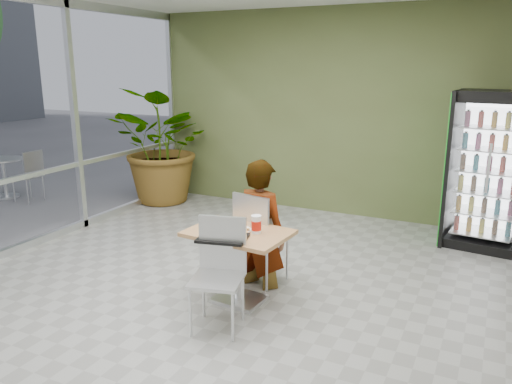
{
  "coord_description": "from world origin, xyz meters",
  "views": [
    {
      "loc": [
        2.41,
        -4.07,
        2.36
      ],
      "look_at": [
        0.11,
        0.65,
        1.0
      ],
      "focal_mm": 35.0,
      "sensor_mm": 36.0,
      "label": 1
    }
  ],
  "objects_px": {
    "dining_table": "(239,252)",
    "seated_woman": "(261,236)",
    "cafeteria_tray": "(223,238)",
    "beverage_fridge": "(488,171)",
    "soda_cup": "(256,225)",
    "chair_near": "(220,264)",
    "potted_plant": "(166,146)",
    "chair_far": "(257,232)"
  },
  "relations": [
    {
      "from": "chair_far",
      "to": "dining_table",
      "type": "bearing_deg",
      "value": 102.26
    },
    {
      "from": "soda_cup",
      "to": "cafeteria_tray",
      "type": "distance_m",
      "value": 0.37
    },
    {
      "from": "beverage_fridge",
      "to": "potted_plant",
      "type": "bearing_deg",
      "value": -172.41
    },
    {
      "from": "seated_woman",
      "to": "cafeteria_tray",
      "type": "height_order",
      "value": "seated_woman"
    },
    {
      "from": "seated_woman",
      "to": "beverage_fridge",
      "type": "xyz_separation_m",
      "value": [
        2.13,
        2.33,
        0.47
      ]
    },
    {
      "from": "chair_far",
      "to": "cafeteria_tray",
      "type": "relative_size",
      "value": 2.28
    },
    {
      "from": "chair_far",
      "to": "beverage_fridge",
      "type": "height_order",
      "value": "beverage_fridge"
    },
    {
      "from": "beverage_fridge",
      "to": "chair_near",
      "type": "bearing_deg",
      "value": -115.16
    },
    {
      "from": "cafeteria_tray",
      "to": "potted_plant",
      "type": "height_order",
      "value": "potted_plant"
    },
    {
      "from": "chair_near",
      "to": "potted_plant",
      "type": "distance_m",
      "value": 4.41
    },
    {
      "from": "seated_woman",
      "to": "cafeteria_tray",
      "type": "relative_size",
      "value": 3.73
    },
    {
      "from": "dining_table",
      "to": "seated_woman",
      "type": "distance_m",
      "value": 0.5
    },
    {
      "from": "dining_table",
      "to": "beverage_fridge",
      "type": "bearing_deg",
      "value": 52.95
    },
    {
      "from": "potted_plant",
      "to": "cafeteria_tray",
      "type": "bearing_deg",
      "value": -46.87
    },
    {
      "from": "soda_cup",
      "to": "beverage_fridge",
      "type": "bearing_deg",
      "value": 55.09
    },
    {
      "from": "seated_woman",
      "to": "chair_far",
      "type": "bearing_deg",
      "value": 81.21
    },
    {
      "from": "chair_near",
      "to": "beverage_fridge",
      "type": "height_order",
      "value": "beverage_fridge"
    },
    {
      "from": "dining_table",
      "to": "potted_plant",
      "type": "relative_size",
      "value": 0.52
    },
    {
      "from": "dining_table",
      "to": "beverage_fridge",
      "type": "xyz_separation_m",
      "value": [
        2.14,
        2.83,
        0.48
      ]
    },
    {
      "from": "soda_cup",
      "to": "beverage_fridge",
      "type": "height_order",
      "value": "beverage_fridge"
    },
    {
      "from": "chair_far",
      "to": "soda_cup",
      "type": "bearing_deg",
      "value": 125.98
    },
    {
      "from": "dining_table",
      "to": "seated_woman",
      "type": "xyz_separation_m",
      "value": [
        0.01,
        0.5,
        0.01
      ]
    },
    {
      "from": "chair_far",
      "to": "beverage_fridge",
      "type": "relative_size",
      "value": 0.51
    },
    {
      "from": "dining_table",
      "to": "potted_plant",
      "type": "bearing_deg",
      "value": 136.04
    },
    {
      "from": "soda_cup",
      "to": "beverage_fridge",
      "type": "relative_size",
      "value": 0.09
    },
    {
      "from": "cafeteria_tray",
      "to": "beverage_fridge",
      "type": "height_order",
      "value": "beverage_fridge"
    },
    {
      "from": "chair_near",
      "to": "seated_woman",
      "type": "height_order",
      "value": "seated_woman"
    },
    {
      "from": "cafeteria_tray",
      "to": "seated_woman",
      "type": "bearing_deg",
      "value": 87.83
    },
    {
      "from": "chair_near",
      "to": "beverage_fridge",
      "type": "distance_m",
      "value": 3.92
    },
    {
      "from": "dining_table",
      "to": "seated_woman",
      "type": "height_order",
      "value": "seated_woman"
    },
    {
      "from": "dining_table",
      "to": "chair_far",
      "type": "xyz_separation_m",
      "value": [
        -0.01,
        0.44,
        0.07
      ]
    },
    {
      "from": "seated_woman",
      "to": "potted_plant",
      "type": "bearing_deg",
      "value": -27.73
    },
    {
      "from": "chair_near",
      "to": "soda_cup",
      "type": "relative_size",
      "value": 5.67
    },
    {
      "from": "chair_near",
      "to": "potted_plant",
      "type": "relative_size",
      "value": 0.51
    },
    {
      "from": "chair_near",
      "to": "cafeteria_tray",
      "type": "bearing_deg",
      "value": 97.49
    },
    {
      "from": "chair_near",
      "to": "seated_woman",
      "type": "xyz_separation_m",
      "value": [
        -0.05,
        0.96,
        -0.05
      ]
    },
    {
      "from": "beverage_fridge",
      "to": "soda_cup",
      "type": "bearing_deg",
      "value": -117.82
    },
    {
      "from": "cafeteria_tray",
      "to": "chair_far",
      "type": "bearing_deg",
      "value": 89.26
    },
    {
      "from": "seated_woman",
      "to": "potted_plant",
      "type": "distance_m",
      "value": 3.72
    },
    {
      "from": "dining_table",
      "to": "cafeteria_tray",
      "type": "height_order",
      "value": "cafeteria_tray"
    },
    {
      "from": "chair_far",
      "to": "potted_plant",
      "type": "xyz_separation_m",
      "value": [
        -2.88,
        2.35,
        0.39
      ]
    },
    {
      "from": "potted_plant",
      "to": "dining_table",
      "type": "bearing_deg",
      "value": -43.96
    }
  ]
}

